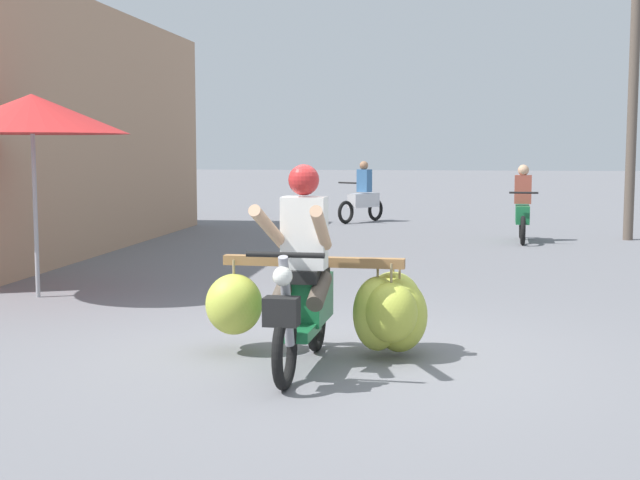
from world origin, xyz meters
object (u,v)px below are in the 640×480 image
object	(u,v)px
market_umbrella_near_shop	(32,114)
motorbike_main_loaded	(331,300)
utility_pole	(635,50)
motorbike_distant_ahead_left	(363,197)
motorbike_distant_ahead_right	(522,210)

from	to	relation	value
market_umbrella_near_shop	motorbike_main_loaded	bearing A→B (deg)	-33.38
market_umbrella_near_shop	utility_pole	xyz separation A→B (m)	(8.00, 7.47, 1.40)
utility_pole	motorbike_main_loaded	bearing A→B (deg)	-113.45
motorbike_main_loaded	market_umbrella_near_shop	distance (m)	4.71
motorbike_main_loaded	motorbike_distant_ahead_left	distance (m)	13.19
market_umbrella_near_shop	motorbike_distant_ahead_right	bearing A→B (deg)	48.92
utility_pole	motorbike_distant_ahead_left	bearing A→B (deg)	148.17
motorbike_main_loaded	market_umbrella_near_shop	world-z (taller)	market_umbrella_near_shop
motorbike_main_loaded	motorbike_distant_ahead_right	size ratio (longest dim) A/B	1.15
motorbike_main_loaded	motorbike_distant_ahead_left	size ratio (longest dim) A/B	1.33
motorbike_main_loaded	motorbike_distant_ahead_right	world-z (taller)	motorbike_main_loaded
motorbike_distant_ahead_right	utility_pole	bearing A→B (deg)	15.91
motorbike_distant_ahead_right	market_umbrella_near_shop	size ratio (longest dim) A/B	0.70
market_umbrella_near_shop	utility_pole	world-z (taller)	utility_pole
motorbike_distant_ahead_right	market_umbrella_near_shop	bearing A→B (deg)	-131.08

